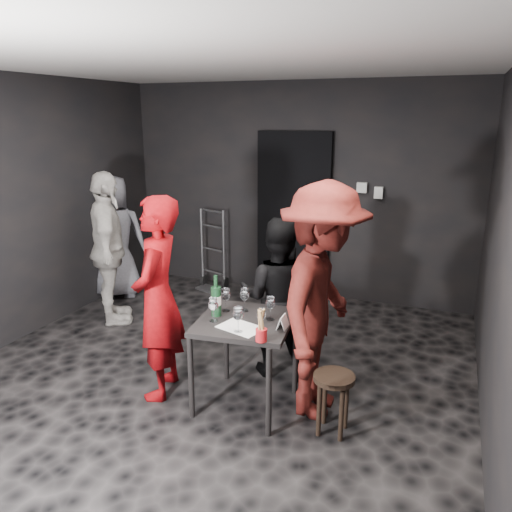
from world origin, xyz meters
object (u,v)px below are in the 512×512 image
at_px(hand_truck, 212,274).
at_px(stool, 334,389).
at_px(wine_bottle, 216,300).
at_px(tasting_table, 245,331).
at_px(woman_black, 278,300).
at_px(bystander_grey, 115,235).
at_px(man_maroon, 323,276).
at_px(bystander_cream, 108,238).
at_px(breadstick_cup, 261,326).
at_px(server_red, 157,286).

relative_size(hand_truck, stool, 2.32).
bearing_deg(wine_bottle, hand_truck, 117.53).
bearing_deg(tasting_table, woman_black, 85.21).
xyz_separation_m(stool, bystander_grey, (-3.28, 1.85, 0.46)).
xyz_separation_m(stool, woman_black, (-0.69, 0.72, 0.34)).
height_order(stool, man_maroon, man_maroon).
bearing_deg(bystander_grey, bystander_cream, 97.70).
relative_size(hand_truck, breadstick_cup, 4.26).
xyz_separation_m(hand_truck, stool, (2.27, -2.54, 0.16)).
distance_m(hand_truck, breadstick_cup, 3.34).
bearing_deg(breadstick_cup, hand_truck, 122.88).
bearing_deg(man_maroon, hand_truck, 42.29).
height_order(woman_black, breadstick_cup, woman_black).
xyz_separation_m(tasting_table, bystander_cream, (-2.07, 1.01, 0.33)).
height_order(stool, wine_bottle, wine_bottle).
bearing_deg(bystander_cream, bystander_grey, -4.92).
bearing_deg(tasting_table, breadstick_cup, -50.42).
height_order(man_maroon, bystander_grey, man_maroon).
distance_m(stool, server_red, 1.60).
bearing_deg(server_red, bystander_cream, -145.10).
xyz_separation_m(hand_truck, server_red, (0.78, -2.51, 0.75)).
relative_size(server_red, breadstick_cup, 7.48).
xyz_separation_m(bystander_cream, wine_bottle, (1.83, -1.02, -0.10)).
relative_size(woman_black, breadstick_cup, 5.48).
height_order(tasting_table, stool, tasting_table).
bearing_deg(bystander_grey, wine_bottle, 117.93).
bearing_deg(breadstick_cup, stool, 23.17).
bearing_deg(stool, server_red, 178.96).
relative_size(stool, wine_bottle, 1.41).
xyz_separation_m(server_red, bystander_cream, (-1.33, 1.09, 0.02)).
distance_m(tasting_table, server_red, 0.81).
distance_m(woman_black, bystander_cream, 2.18).
xyz_separation_m(hand_truck, tasting_table, (1.52, -2.44, 0.45)).
relative_size(tasting_table, man_maroon, 0.33).
xyz_separation_m(tasting_table, bystander_grey, (-2.54, 1.75, 0.17)).
relative_size(server_red, bystander_grey, 1.17).
bearing_deg(hand_truck, man_maroon, -29.04).
distance_m(tasting_table, woman_black, 0.62).
xyz_separation_m(man_maroon, bystander_grey, (-3.11, 1.60, -0.31)).
bearing_deg(bystander_cream, hand_truck, -58.46).
height_order(wine_bottle, breadstick_cup, wine_bottle).
height_order(woman_black, bystander_cream, bystander_cream).
distance_m(hand_truck, server_red, 2.74).
relative_size(tasting_table, woman_black, 0.54).
height_order(stool, server_red, server_red).
bearing_deg(man_maroon, tasting_table, 104.75).
bearing_deg(wine_bottle, breadstick_cup, -31.06).
relative_size(stool, breadstick_cup, 1.84).
bearing_deg(man_maroon, bystander_cream, 71.78).
height_order(stool, bystander_grey, bystander_grey).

